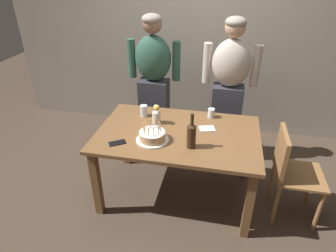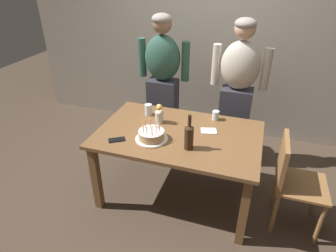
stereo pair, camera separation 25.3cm
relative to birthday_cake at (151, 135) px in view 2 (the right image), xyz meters
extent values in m
plane|color=#47382B|center=(0.20, 0.18, -0.78)|extent=(10.00, 10.00, 0.00)
cube|color=#9E9384|center=(0.20, 1.73, 0.52)|extent=(5.20, 0.10, 2.60)
cube|color=brown|center=(0.20, 0.18, -0.06)|extent=(1.50, 0.96, 0.03)
cube|color=brown|center=(-0.48, -0.23, -0.43)|extent=(0.07, 0.07, 0.70)
cube|color=brown|center=(0.88, -0.23, -0.43)|extent=(0.07, 0.07, 0.70)
cube|color=brown|center=(-0.48, 0.59, -0.43)|extent=(0.07, 0.07, 0.70)
cube|color=brown|center=(0.88, 0.59, -0.43)|extent=(0.07, 0.07, 0.70)
cylinder|color=white|center=(0.00, 0.00, -0.04)|extent=(0.29, 0.29, 0.01)
cylinder|color=tan|center=(0.00, 0.00, 0.00)|extent=(0.23, 0.23, 0.07)
cylinder|color=silver|center=(0.00, 0.00, 0.04)|extent=(0.23, 0.23, 0.01)
cylinder|color=#EAB266|center=(-0.07, 0.03, 0.08)|extent=(0.01, 0.01, 0.07)
sphere|color=#F9C64C|center=(-0.07, 0.03, 0.12)|extent=(0.01, 0.01, 0.01)
cylinder|color=#EAB266|center=(-0.07, -0.01, 0.08)|extent=(0.01, 0.01, 0.07)
sphere|color=#F9C64C|center=(-0.07, -0.01, 0.12)|extent=(0.01, 0.01, 0.01)
cylinder|color=#EAB266|center=(-0.05, -0.05, 0.08)|extent=(0.01, 0.01, 0.07)
sphere|color=#F9C64C|center=(-0.05, -0.05, 0.12)|extent=(0.01, 0.01, 0.01)
cylinder|color=beige|center=(-0.01, -0.07, 0.08)|extent=(0.01, 0.01, 0.07)
sphere|color=#F9C64C|center=(-0.01, -0.07, 0.12)|extent=(0.01, 0.01, 0.01)
cylinder|color=pink|center=(0.03, -0.07, 0.08)|extent=(0.01, 0.01, 0.07)
sphere|color=#F9C64C|center=(0.03, -0.07, 0.12)|extent=(0.01, 0.01, 0.01)
cylinder|color=#EAB266|center=(0.07, -0.03, 0.08)|extent=(0.01, 0.01, 0.07)
sphere|color=#F9C64C|center=(0.07, -0.03, 0.12)|extent=(0.01, 0.01, 0.01)
cylinder|color=pink|center=(0.07, 0.01, 0.08)|extent=(0.01, 0.01, 0.07)
sphere|color=#F9C64C|center=(0.07, 0.01, 0.12)|extent=(0.01, 0.01, 0.01)
cylinder|color=#93B7DB|center=(0.05, 0.05, 0.08)|extent=(0.01, 0.01, 0.07)
sphere|color=#F9C64C|center=(0.05, 0.05, 0.12)|extent=(0.01, 0.01, 0.01)
cylinder|color=pink|center=(0.01, 0.07, 0.08)|extent=(0.01, 0.01, 0.07)
sphere|color=#F9C64C|center=(0.01, 0.07, 0.12)|extent=(0.01, 0.01, 0.01)
cylinder|color=pink|center=(-0.03, 0.07, 0.08)|extent=(0.01, 0.01, 0.07)
sphere|color=#F9C64C|center=(-0.03, 0.07, 0.12)|extent=(0.01, 0.01, 0.01)
cylinder|color=silver|center=(0.47, 0.55, 0.00)|extent=(0.07, 0.07, 0.09)
cylinder|color=silver|center=(-0.20, 0.44, 0.02)|extent=(0.08, 0.08, 0.12)
cylinder|color=#382314|center=(0.35, -0.03, 0.06)|extent=(0.08, 0.08, 0.20)
cone|color=#382314|center=(0.35, -0.03, 0.17)|extent=(0.08, 0.08, 0.03)
cylinder|color=#382314|center=(0.35, -0.03, 0.23)|extent=(0.03, 0.03, 0.09)
cube|color=black|center=(-0.29, -0.11, -0.04)|extent=(0.16, 0.14, 0.01)
cube|color=white|center=(0.46, 0.30, -0.04)|extent=(0.17, 0.14, 0.01)
cylinder|color=silver|center=(-0.04, 0.32, 0.02)|extent=(0.08, 0.08, 0.12)
sphere|color=silver|center=(-0.04, 0.32, 0.13)|extent=(0.05, 0.05, 0.05)
sphere|color=gold|center=(-0.03, 0.30, 0.13)|extent=(0.06, 0.06, 0.06)
cube|color=#33333D|center=(-0.24, 0.99, -0.32)|extent=(0.34, 0.23, 0.92)
ellipsoid|color=#2D5647|center=(-0.24, 0.99, 0.40)|extent=(0.41, 0.27, 0.52)
sphere|color=#936B51|center=(-0.24, 0.99, 0.77)|extent=(0.21, 0.21, 0.21)
ellipsoid|color=gray|center=(-0.24, 0.97, 0.82)|extent=(0.21, 0.21, 0.12)
cylinder|color=#2D5647|center=(0.02, 1.02, 0.37)|extent=(0.09, 0.09, 0.44)
cylinder|color=#2D5647|center=(-0.50, 1.02, 0.37)|extent=(0.09, 0.09, 0.44)
cube|color=#33333D|center=(0.63, 0.99, -0.32)|extent=(0.34, 0.23, 0.92)
ellipsoid|color=beige|center=(0.63, 0.99, 0.40)|extent=(0.41, 0.27, 0.52)
sphere|color=tan|center=(0.63, 0.99, 0.77)|extent=(0.21, 0.21, 0.21)
ellipsoid|color=gray|center=(0.63, 0.97, 0.82)|extent=(0.21, 0.21, 0.12)
cylinder|color=beige|center=(0.89, 1.02, 0.37)|extent=(0.09, 0.09, 0.44)
cylinder|color=beige|center=(0.37, 1.02, 0.37)|extent=(0.09, 0.09, 0.44)
cube|color=olive|center=(1.31, 0.14, -0.32)|extent=(0.42, 0.42, 0.02)
cube|color=olive|center=(1.12, 0.14, -0.11)|extent=(0.04, 0.40, 0.40)
cylinder|color=olive|center=(1.49, -0.04, -0.56)|extent=(0.04, 0.04, 0.45)
cylinder|color=olive|center=(1.49, 0.32, -0.56)|extent=(0.04, 0.04, 0.45)
cylinder|color=olive|center=(1.13, -0.04, -0.56)|extent=(0.04, 0.04, 0.45)
cylinder|color=olive|center=(1.13, 0.32, -0.56)|extent=(0.04, 0.04, 0.45)
camera|label=1|loc=(0.58, -2.10, 1.34)|focal=31.05mm
camera|label=2|loc=(0.83, -2.04, 1.34)|focal=31.05mm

